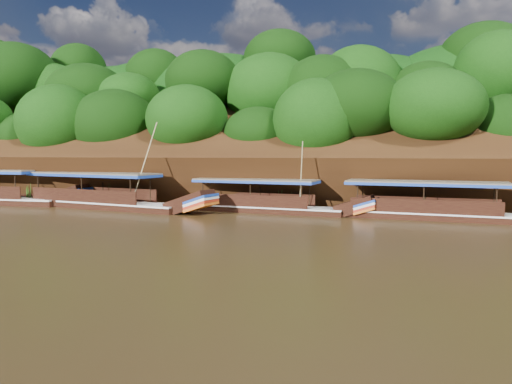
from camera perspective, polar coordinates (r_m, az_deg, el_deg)
ground at (r=26.48m, az=0.01°, el=-4.44°), size 160.00×160.00×0.00m
riverbank at (r=48.61m, az=6.07°, el=1.92°), size 120.00×30.06×19.40m
boat_0 at (r=32.71m, az=21.30°, el=-2.08°), size 14.57×4.32×6.23m
boat_1 at (r=34.20m, az=2.05°, el=-1.51°), size 13.28×3.85×5.26m
boat_2 at (r=38.09m, az=-16.30°, el=-0.95°), size 16.67×6.05×6.71m
reeds at (r=36.60m, az=-2.88°, el=-0.50°), size 49.54×2.31×2.29m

